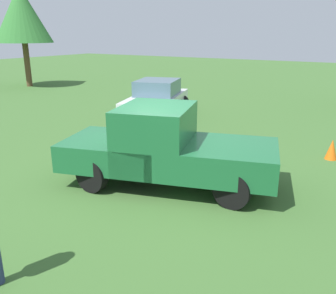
{
  "coord_description": "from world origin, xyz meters",
  "views": [
    {
      "loc": [
        -4.28,
        6.47,
        3.31
      ],
      "look_at": [
        -0.32,
        0.01,
        0.9
      ],
      "focal_mm": 38.48,
      "sensor_mm": 36.0,
      "label": 1
    }
  ],
  "objects": [
    {
      "name": "tree_side",
      "position": [
        15.68,
        -8.85,
        4.38
      ],
      "size": [
        3.54,
        3.54,
        6.09
      ],
      "color": "brown",
      "rests_on": "ground_plane"
    },
    {
      "name": "traffic_cone",
      "position": [
        -3.21,
        -3.81,
        0.28
      ],
      "size": [
        0.32,
        0.32,
        0.55
      ],
      "primitive_type": "cone",
      "color": "orange",
      "rests_on": "ground_plane"
    },
    {
      "name": "pickup_truck",
      "position": [
        -0.2,
        0.05,
        0.93
      ],
      "size": [
        5.02,
        3.11,
        1.8
      ],
      "rotation": [
        0.0,
        0.0,
        3.43
      ],
      "color": "black",
      "rests_on": "ground_plane"
    },
    {
      "name": "ground_plane",
      "position": [
        0.0,
        0.0,
        0.0
      ],
      "size": [
        80.0,
        80.0,
        0.0
      ],
      "primitive_type": "plane",
      "color": "#3D662D"
    },
    {
      "name": "sedan_near",
      "position": [
        3.69,
        -5.63,
        0.7
      ],
      "size": [
        2.97,
        4.55,
        1.5
      ],
      "rotation": [
        0.0,
        0.0,
        1.87
      ],
      "color": "black",
      "rests_on": "ground_plane"
    }
  ]
}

